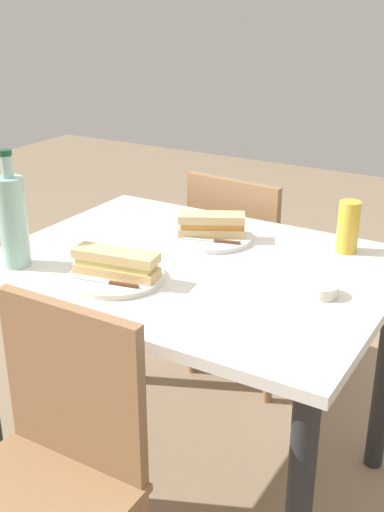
# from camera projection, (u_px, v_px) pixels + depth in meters

# --- Properties ---
(ground_plane) EXTENTS (8.00, 8.00, 0.00)m
(ground_plane) POSITION_uv_depth(u_px,v_px,m) (192.00, 477.00, 2.09)
(ground_plane) COLOR #8C755B
(dining_table) EXTENTS (1.11, 0.86, 0.77)m
(dining_table) POSITION_uv_depth(u_px,v_px,m) (192.00, 300.00, 1.84)
(dining_table) COLOR silver
(dining_table) RESTS_ON ground
(chair_far) EXTENTS (0.40, 0.40, 0.86)m
(chair_far) POSITION_uv_depth(u_px,v_px,m) (48.00, 471.00, 1.40)
(chair_far) COLOR #936B47
(chair_far) RESTS_ON ground
(chair_near) EXTENTS (0.43, 0.43, 0.86)m
(chair_near) POSITION_uv_depth(u_px,v_px,m) (244.00, 266.00, 2.46)
(chair_near) COLOR #936B47
(chair_near) RESTS_ON ground
(plate_near) EXTENTS (0.26, 0.26, 0.01)m
(plate_near) POSITION_uv_depth(u_px,v_px,m) (211.00, 237.00, 1.96)
(plate_near) COLOR white
(plate_near) RESTS_ON dining_table
(baguette_sandwich_near) EXTENTS (0.21, 0.16, 0.07)m
(baguette_sandwich_near) POSITION_uv_depth(u_px,v_px,m) (211.00, 224.00, 1.95)
(baguette_sandwich_near) COLOR #DBB77A
(baguette_sandwich_near) RESTS_ON plate_near
(knife_near) EXTENTS (0.18, 0.06, 0.01)m
(knife_near) POSITION_uv_depth(u_px,v_px,m) (215.00, 241.00, 1.90)
(knife_near) COLOR silver
(knife_near) RESTS_ON plate_near
(plate_far) EXTENTS (0.26, 0.26, 0.01)m
(plate_far) POSITION_uv_depth(u_px,v_px,m) (117.00, 277.00, 1.69)
(plate_far) COLOR silver
(plate_far) RESTS_ON dining_table
(baguette_sandwich_far) EXTENTS (0.24, 0.11, 0.07)m
(baguette_sandwich_far) POSITION_uv_depth(u_px,v_px,m) (116.00, 263.00, 1.67)
(baguette_sandwich_far) COLOR #DBB77A
(baguette_sandwich_far) RESTS_ON plate_far
(knife_far) EXTENTS (0.18, 0.04, 0.01)m
(knife_far) POSITION_uv_depth(u_px,v_px,m) (110.00, 283.00, 1.63)
(knife_far) COLOR silver
(knife_far) RESTS_ON plate_far
(water_bottle) EXTENTS (0.08, 0.08, 0.33)m
(water_bottle) POSITION_uv_depth(u_px,v_px,m) (13.00, 220.00, 1.73)
(water_bottle) COLOR #99C6B7
(water_bottle) RESTS_ON dining_table
(beer_glass) EXTENTS (0.06, 0.06, 0.15)m
(beer_glass) POSITION_uv_depth(u_px,v_px,m) (348.00, 227.00, 1.85)
(beer_glass) COLOR gold
(beer_glass) RESTS_ON dining_table
(olive_bowl) EXTENTS (0.08, 0.08, 0.03)m
(olive_bowl) POSITION_uv_depth(u_px,v_px,m) (322.00, 290.00, 1.60)
(olive_bowl) COLOR silver
(olive_bowl) RESTS_ON dining_table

